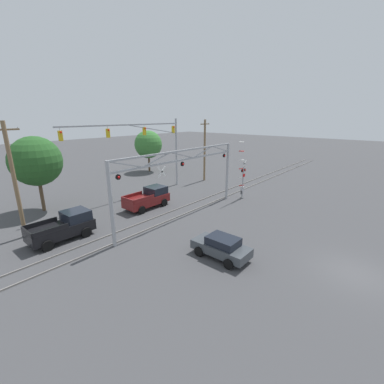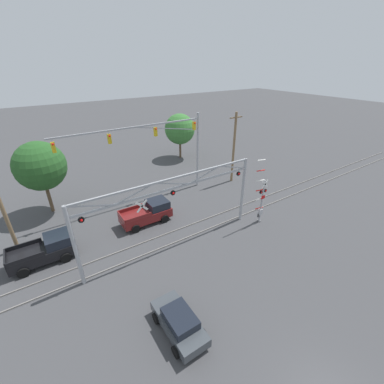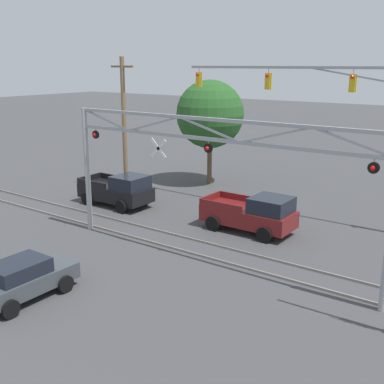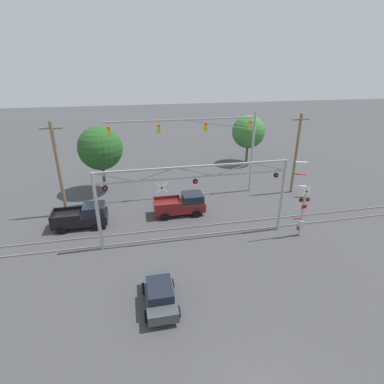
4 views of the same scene
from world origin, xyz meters
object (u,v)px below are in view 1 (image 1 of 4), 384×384
traffic_signal_span (152,140)px  utility_pole_right (205,150)px  sedan_waiting (221,247)px  pickup_truck_lead (149,198)px  utility_pole_left (15,180)px  background_tree_far_left_verge (148,144)px  crossing_signal_mast (243,179)px  crossing_gantry (182,171)px  pickup_truck_following (64,227)px  background_tree_beyond_span (36,161)px

traffic_signal_span → utility_pole_right: 8.60m
sedan_waiting → utility_pole_right: 21.19m
pickup_truck_lead → utility_pole_left: (-10.50, 2.06, 3.48)m
background_tree_far_left_verge → utility_pole_right: bearing=-85.0°
crossing_signal_mast → utility_pole_left: bearing=157.8°
crossing_gantry → pickup_truck_following: crossing_gantry is taller
utility_pole_right → background_tree_far_left_verge: bearing=95.0°
utility_pole_left → pickup_truck_following: bearing=-54.7°
utility_pole_right → utility_pole_left: bearing=-178.5°
background_tree_beyond_span → utility_pole_right: bearing=-12.5°
crossing_gantry → crossing_signal_mast: crossing_signal_mast is taller
traffic_signal_span → sedan_waiting: bearing=-116.6°
crossing_gantry → utility_pole_right: bearing=29.9°
crossing_gantry → background_tree_far_left_verge: size_ratio=2.20×
crossing_signal_mast → pickup_truck_lead: (-8.60, 5.72, -1.28)m
crossing_gantry → utility_pole_left: (-10.76, 6.48, 0.18)m
crossing_signal_mast → pickup_truck_following: 18.02m
sedan_waiting → utility_pole_left: (-7.26, 13.07, 3.69)m
traffic_signal_span → background_tree_beyond_span: 12.01m
pickup_truck_lead → background_tree_beyond_span: bearing=136.0°
background_tree_beyond_span → background_tree_far_left_verge: (18.90, 6.45, -0.43)m
sedan_waiting → traffic_signal_span: bearing=63.4°
sedan_waiting → utility_pole_right: bearing=40.9°
sedan_waiting → crossing_gantry: bearing=62.0°
sedan_waiting → background_tree_far_left_verge: background_tree_far_left_verge is taller
traffic_signal_span → pickup_truck_lead: bearing=-136.9°
sedan_waiting → background_tree_beyond_span: background_tree_beyond_span is taller
pickup_truck_following → utility_pole_left: bearing=125.3°
pickup_truck_lead → pickup_truck_following: (-8.63, -0.58, -0.00)m
traffic_signal_span → background_tree_beyond_span: traffic_signal_span is taller
background_tree_far_left_verge → sedan_waiting: bearing=-121.2°
crossing_gantry → traffic_signal_span: 9.48m
crossing_signal_mast → background_tree_far_left_verge: bearing=81.1°
traffic_signal_span → utility_pole_left: size_ratio=1.74×
pickup_truck_following → sedan_waiting: (5.39, -10.44, -0.21)m
crossing_gantry → traffic_signal_span: traffic_signal_span is taller
pickup_truck_following → utility_pole_left: size_ratio=0.52×
pickup_truck_lead → crossing_gantry: bearing=-86.7°
utility_pole_right → background_tree_far_left_verge: size_ratio=1.27×
pickup_truck_lead → utility_pole_right: size_ratio=0.55×
traffic_signal_span → background_tree_far_left_verge: 12.17m
utility_pole_right → crossing_signal_mast: bearing=-115.3°
pickup_truck_lead → traffic_signal_span: bearing=43.1°
crossing_gantry → pickup_truck_lead: 5.52m
crossing_signal_mast → background_tree_beyond_span: background_tree_beyond_span is taller
background_tree_far_left_verge → traffic_signal_span: bearing=-127.7°
crossing_gantry → pickup_truck_lead: (-0.26, 4.42, -3.29)m
sedan_waiting → background_tree_far_left_verge: 28.89m
sedan_waiting → background_tree_beyond_span: 18.96m
sedan_waiting → utility_pole_left: 15.40m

